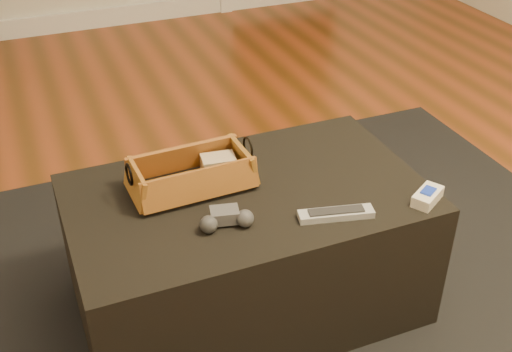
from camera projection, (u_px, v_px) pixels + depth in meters
name	position (u px, v px, depth m)	size (l,w,h in m)	color
floor	(266.00, 298.00, 2.06)	(5.00, 5.50, 0.01)	brown
baseboard	(102.00, 18.00, 4.16)	(5.00, 0.04, 0.12)	white
area_rug	(254.00, 314.00, 1.99)	(2.60, 2.00, 0.01)	black
ottoman	(247.00, 250.00, 1.91)	(1.00, 0.60, 0.42)	black
tv_remote	(188.00, 185.00, 1.79)	(0.18, 0.04, 0.02)	black
cloth_bundle	(219.00, 165.00, 1.85)	(0.10, 0.07, 0.05)	#CAB08C
wicker_basket	(191.00, 175.00, 1.79)	(0.36, 0.20, 0.12)	#9B5E23
game_controller	(226.00, 219.00, 1.65)	(0.15, 0.09, 0.05)	#454549
silver_remote	(336.00, 214.00, 1.69)	(0.21, 0.09, 0.02)	#B9BCC1
cream_gadget	(427.00, 196.00, 1.75)	(0.12, 0.10, 0.04)	silver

